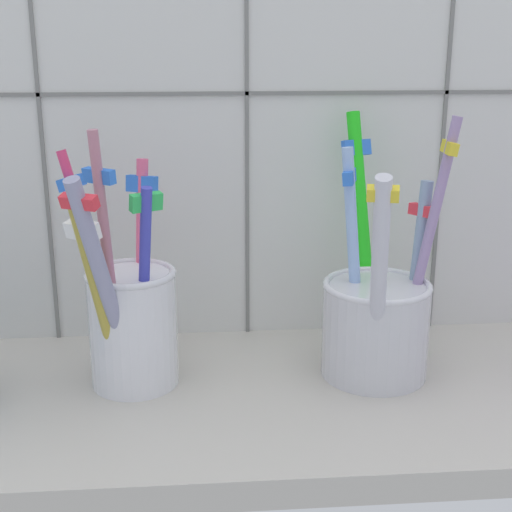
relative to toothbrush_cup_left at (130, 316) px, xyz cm
name	(u,v)px	position (x,y,z in cm)	size (l,w,h in cm)	color
counter_slab	(258,403)	(9.03, -1.84, -6.28)	(64.00, 22.00, 2.00)	#BCB7AD
tile_wall_back	(246,87)	(9.03, 10.16, 15.22)	(64.00, 2.20, 45.00)	silver
toothbrush_cup_left	(130,316)	(0.00, 0.00, 0.00)	(8.22, 10.78, 18.76)	white
toothbrush_cup_right	(376,316)	(17.95, 0.32, -0.70)	(9.37, 15.30, 19.14)	silver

